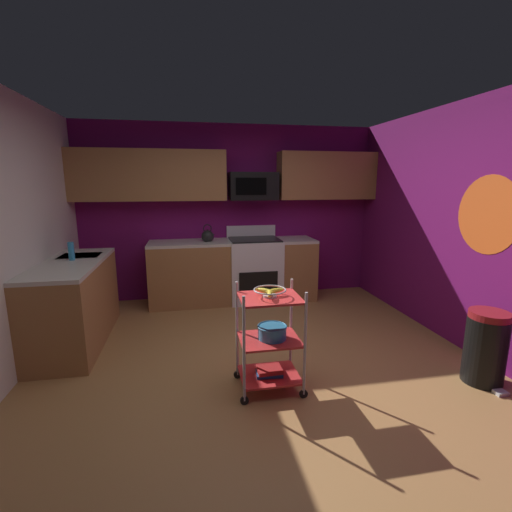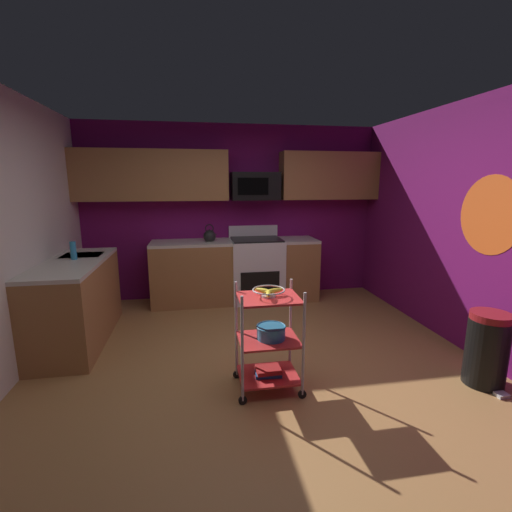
# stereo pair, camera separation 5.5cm
# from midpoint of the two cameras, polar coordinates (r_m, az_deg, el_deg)

# --- Properties ---
(floor) EXTENTS (4.40, 4.80, 0.04)m
(floor) POSITION_cam_midpoint_polar(r_m,az_deg,el_deg) (3.62, 1.34, -17.84)
(floor) COLOR #A87542
(floor) RESTS_ON ground
(wall_back) EXTENTS (4.52, 0.06, 2.60)m
(wall_back) POSITION_cam_midpoint_polar(r_m,az_deg,el_deg) (5.57, -3.45, 6.87)
(wall_back) COLOR #6B1156
(wall_back) RESTS_ON ground
(wall_right) EXTENTS (0.06, 4.80, 2.60)m
(wall_right) POSITION_cam_midpoint_polar(r_m,az_deg,el_deg) (4.23, 32.69, 3.53)
(wall_right) COLOR #6B1156
(wall_right) RESTS_ON ground
(wall_flower_decal) EXTENTS (0.00, 0.77, 0.77)m
(wall_flower_decal) POSITION_cam_midpoint_polar(r_m,az_deg,el_deg) (4.13, 33.37, 5.41)
(wall_flower_decal) COLOR #E5591E
(counter_run) EXTENTS (3.42, 2.21, 0.92)m
(counter_run) POSITION_cam_midpoint_polar(r_m,az_deg,el_deg) (4.92, -11.25, -3.86)
(counter_run) COLOR #9E6B3D
(counter_run) RESTS_ON ground
(oven_range) EXTENTS (0.76, 0.65, 1.10)m
(oven_range) POSITION_cam_midpoint_polar(r_m,az_deg,el_deg) (5.43, 0.33, -2.03)
(oven_range) COLOR white
(oven_range) RESTS_ON ground
(upper_cabinets) EXTENTS (4.40, 0.33, 0.70)m
(upper_cabinets) POSITION_cam_midpoint_polar(r_m,az_deg,el_deg) (5.35, -4.04, 12.56)
(upper_cabinets) COLOR #9E6B3D
(microwave) EXTENTS (0.70, 0.39, 0.40)m
(microwave) POSITION_cam_midpoint_polar(r_m,az_deg,el_deg) (5.38, 0.15, 10.99)
(microwave) COLOR black
(rolling_cart) EXTENTS (0.57, 0.43, 0.91)m
(rolling_cart) POSITION_cam_midpoint_polar(r_m,az_deg,el_deg) (3.14, 2.46, -13.02)
(rolling_cart) COLOR silver
(rolling_cart) RESTS_ON ground
(fruit_bowl) EXTENTS (0.27, 0.27, 0.07)m
(fruit_bowl) POSITION_cam_midpoint_polar(r_m,az_deg,el_deg) (2.99, 2.53, -5.62)
(fruit_bowl) COLOR silver
(fruit_bowl) RESTS_ON rolling_cart
(mixing_bowl_large) EXTENTS (0.25, 0.25, 0.11)m
(mixing_bowl_large) POSITION_cam_midpoint_polar(r_m,az_deg,el_deg) (3.12, 2.92, -11.87)
(mixing_bowl_large) COLOR #338CBF
(mixing_bowl_large) RESTS_ON rolling_cart
(book_stack) EXTENTS (0.24, 0.19, 0.06)m
(book_stack) POSITION_cam_midpoint_polar(r_m,az_deg,el_deg) (3.27, 2.41, -17.70)
(book_stack) COLOR #1E4C8C
(book_stack) RESTS_ON rolling_cart
(kettle) EXTENTS (0.21, 0.18, 0.26)m
(kettle) POSITION_cam_midpoint_polar(r_m,az_deg,el_deg) (5.25, -7.05, 3.18)
(kettle) COLOR black
(kettle) RESTS_ON counter_run
(dish_soap_bottle) EXTENTS (0.06, 0.06, 0.20)m
(dish_soap_bottle) POSITION_cam_midpoint_polar(r_m,az_deg,el_deg) (4.44, -26.61, 0.78)
(dish_soap_bottle) COLOR #2D8CBF
(dish_soap_bottle) RESTS_ON counter_run
(trash_can) EXTENTS (0.34, 0.42, 0.66)m
(trash_can) POSITION_cam_midpoint_polar(r_m,az_deg,el_deg) (3.84, 33.04, -12.24)
(trash_can) COLOR black
(trash_can) RESTS_ON ground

